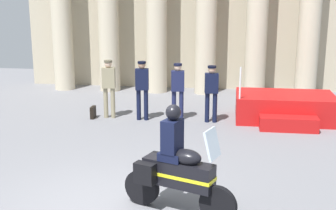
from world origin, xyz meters
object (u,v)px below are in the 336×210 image
at_px(briefcase_on_ground, 93,112).
at_px(officer_in_row_1, 142,86).
at_px(motorcycle_with_rider, 175,169).
at_px(officer_in_row_3, 211,89).
at_px(reviewing_stand, 285,108).
at_px(officer_in_row_0, 109,84).
at_px(officer_in_row_2, 178,87).

bearing_deg(briefcase_on_ground, officer_in_row_1, 1.05).
distance_m(motorcycle_with_rider, briefcase_on_ground, 6.47).
bearing_deg(officer_in_row_3, briefcase_on_ground, -5.93).
distance_m(reviewing_stand, officer_in_row_3, 2.27).
xyz_separation_m(officer_in_row_0, officer_in_row_2, (2.05, 0.07, -0.04)).
bearing_deg(officer_in_row_0, briefcase_on_ground, 7.77).
relative_size(officer_in_row_2, officer_in_row_3, 1.01).
xyz_separation_m(reviewing_stand, motorcycle_with_rider, (-2.49, -6.15, 0.42)).
bearing_deg(reviewing_stand, motorcycle_with_rider, -112.07).
relative_size(officer_in_row_1, officer_in_row_2, 1.04).
bearing_deg(briefcase_on_ground, officer_in_row_2, 4.40).
bearing_deg(officer_in_row_1, officer_in_row_3, 173.99).
bearing_deg(officer_in_row_0, reviewing_stand, 177.62).
bearing_deg(reviewing_stand, briefcase_on_ground, -174.63).
height_order(officer_in_row_1, briefcase_on_ground, officer_in_row_1).
bearing_deg(officer_in_row_2, briefcase_on_ground, -2.46).
distance_m(reviewing_stand, officer_in_row_2, 3.20).
bearing_deg(officer_in_row_2, officer_in_row_1, 2.39).
distance_m(officer_in_row_1, officer_in_row_2, 1.04).
xyz_separation_m(officer_in_row_0, officer_in_row_1, (1.02, -0.10, 0.00)).
distance_m(officer_in_row_1, officer_in_row_3, 2.01).
height_order(reviewing_stand, motorcycle_with_rider, motorcycle_with_rider).
bearing_deg(motorcycle_with_rider, briefcase_on_ground, 140.01).
bearing_deg(reviewing_stand, officer_in_row_3, -167.52).
distance_m(officer_in_row_2, briefcase_on_ground, 2.66).
xyz_separation_m(reviewing_stand, officer_in_row_3, (-2.14, -0.47, 0.60)).
height_order(reviewing_stand, briefcase_on_ground, reviewing_stand).
bearing_deg(reviewing_stand, officer_in_row_0, -175.51).
bearing_deg(officer_in_row_3, reviewing_stand, -174.38).
height_order(officer_in_row_0, officer_in_row_2, officer_in_row_0).
bearing_deg(reviewing_stand, officer_in_row_1, -173.09).
bearing_deg(briefcase_on_ground, officer_in_row_0, 14.63).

